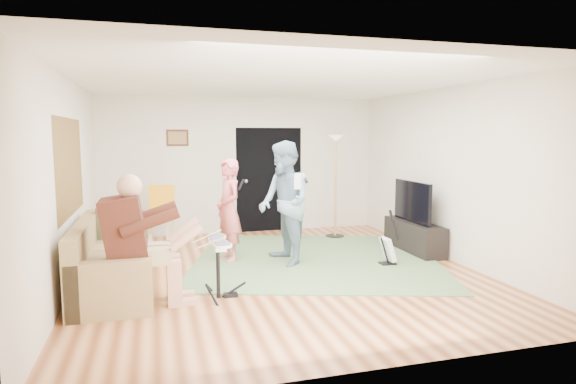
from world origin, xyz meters
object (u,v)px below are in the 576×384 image
object	(u,v)px
dining_chair	(159,226)
television	(412,201)
drum_kit	(218,272)
torchiere_lamp	(336,167)
singer	(229,210)
tv_cabinet	(414,236)
guitarist	(284,203)
sofa	(108,268)
guitar_spare	(388,249)

from	to	relation	value
dining_chair	television	distance (m)	4.36
drum_kit	torchiere_lamp	world-z (taller)	torchiere_lamp
singer	tv_cabinet	bearing A→B (deg)	72.17
torchiere_lamp	dining_chair	distance (m)	3.41
guitarist	tv_cabinet	world-z (taller)	guitarist
singer	tv_cabinet	size ratio (longest dim) A/B	1.14
tv_cabinet	television	distance (m)	0.60
singer	guitarist	xyz separation A→B (m)	(0.78, -0.43, 0.14)
sofa	guitar_spare	xyz separation A→B (m)	(3.97, 0.14, -0.05)
singer	tv_cabinet	world-z (taller)	singer
drum_kit	singer	size ratio (longest dim) A/B	0.46
singer	torchiere_lamp	world-z (taller)	torchiere_lamp
dining_chair	television	size ratio (longest dim) A/B	1.00
drum_kit	singer	bearing A→B (deg)	76.97
guitar_spare	dining_chair	distance (m)	3.92
singer	guitarist	distance (m)	0.90
guitarist	tv_cabinet	bearing A→B (deg)	87.37
dining_chair	guitarist	bearing A→B (deg)	-23.82
dining_chair	guitar_spare	bearing A→B (deg)	-14.96
drum_kit	singer	distance (m)	1.82
sofa	guitarist	world-z (taller)	guitarist
guitarist	sofa	bearing A→B (deg)	-82.69
sofa	dining_chair	bearing A→B (deg)	73.66
guitar_spare	singer	bearing A→B (deg)	157.87
sofa	tv_cabinet	world-z (taller)	sofa
singer	dining_chair	size ratio (longest dim) A/B	1.47
torchiere_lamp	guitarist	bearing A→B (deg)	-132.19
tv_cabinet	singer	bearing A→B (deg)	175.40
tv_cabinet	television	world-z (taller)	television
sofa	dining_chair	xyz separation A→B (m)	(0.65, 2.22, 0.09)
sofa	torchiere_lamp	distance (m)	4.63
drum_kit	dining_chair	bearing A→B (deg)	102.72
tv_cabinet	television	xyz separation A→B (m)	(-0.05, 0.00, 0.60)
singer	guitar_spare	world-z (taller)	singer
dining_chair	tv_cabinet	world-z (taller)	dining_chair
singer	tv_cabinet	distance (m)	3.16
sofa	torchiere_lamp	bearing A→B (deg)	29.61
torchiere_lamp	television	xyz separation A→B (m)	(0.83, -1.41, -0.49)
dining_chair	tv_cabinet	xyz separation A→B (m)	(4.15, -1.40, -0.14)
sofa	guitar_spare	bearing A→B (deg)	2.03
torchiere_lamp	dining_chair	world-z (taller)	torchiere_lamp
sofa	torchiere_lamp	xyz separation A→B (m)	(3.92, 2.23, 1.05)
guitarist	torchiere_lamp	world-z (taller)	torchiere_lamp
dining_chair	tv_cabinet	bearing A→B (deg)	-1.58
guitarist	dining_chair	xyz separation A→B (m)	(-1.83, 1.58, -0.55)
sofa	television	distance (m)	4.85
drum_kit	television	distance (m)	3.79
guitar_spare	television	distance (m)	1.20
dining_chair	singer	bearing A→B (deg)	-30.74
television	guitarist	bearing A→B (deg)	-175.46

